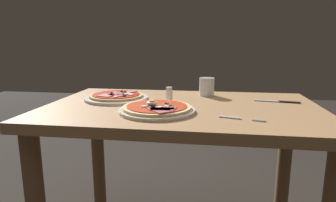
{
  "coord_description": "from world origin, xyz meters",
  "views": [
    {
      "loc": [
        0.12,
        -1.19,
        1.0
      ],
      "look_at": [
        -0.05,
        -0.07,
        0.76
      ],
      "focal_mm": 30.83,
      "sensor_mm": 36.0,
      "label": 1
    }
  ],
  "objects_px": {
    "pizza_foreground": "(157,109)",
    "salt_shaker": "(169,95)",
    "pizza_across_left": "(116,97)",
    "knife": "(280,101)",
    "water_glass_near": "(207,88)",
    "fork": "(238,118)",
    "dining_table": "(182,134)"
  },
  "relations": [
    {
      "from": "pizza_foreground",
      "to": "salt_shaker",
      "type": "distance_m",
      "value": 0.19
    },
    {
      "from": "pizza_across_left",
      "to": "salt_shaker",
      "type": "xyz_separation_m",
      "value": [
        0.25,
        -0.02,
        0.02
      ]
    },
    {
      "from": "pizza_across_left",
      "to": "knife",
      "type": "height_order",
      "value": "pizza_across_left"
    },
    {
      "from": "pizza_foreground",
      "to": "water_glass_near",
      "type": "height_order",
      "value": "water_glass_near"
    },
    {
      "from": "fork",
      "to": "salt_shaker",
      "type": "distance_m",
      "value": 0.38
    },
    {
      "from": "pizza_across_left",
      "to": "fork",
      "type": "relative_size",
      "value": 1.89
    },
    {
      "from": "fork",
      "to": "pizza_across_left",
      "type": "bearing_deg",
      "value": 152.95
    },
    {
      "from": "pizza_foreground",
      "to": "pizza_across_left",
      "type": "xyz_separation_m",
      "value": [
        -0.23,
        0.21,
        -0.0
      ]
    },
    {
      "from": "dining_table",
      "to": "water_glass_near",
      "type": "height_order",
      "value": "water_glass_near"
    },
    {
      "from": "knife",
      "to": "salt_shaker",
      "type": "distance_m",
      "value": 0.49
    },
    {
      "from": "pizza_across_left",
      "to": "water_glass_near",
      "type": "height_order",
      "value": "water_glass_near"
    },
    {
      "from": "dining_table",
      "to": "pizza_foreground",
      "type": "xyz_separation_m",
      "value": [
        -0.08,
        -0.13,
        0.14
      ]
    },
    {
      "from": "pizza_across_left",
      "to": "water_glass_near",
      "type": "bearing_deg",
      "value": 20.23
    },
    {
      "from": "knife",
      "to": "fork",
      "type": "bearing_deg",
      "value": -123.49
    },
    {
      "from": "dining_table",
      "to": "salt_shaker",
      "type": "bearing_deg",
      "value": 138.37
    },
    {
      "from": "pizza_foreground",
      "to": "fork",
      "type": "xyz_separation_m",
      "value": [
        0.3,
        -0.06,
        -0.01
      ]
    },
    {
      "from": "water_glass_near",
      "to": "fork",
      "type": "relative_size",
      "value": 0.57
    },
    {
      "from": "dining_table",
      "to": "knife",
      "type": "height_order",
      "value": "knife"
    },
    {
      "from": "pizza_foreground",
      "to": "water_glass_near",
      "type": "bearing_deg",
      "value": 63.6
    },
    {
      "from": "pizza_foreground",
      "to": "salt_shaker",
      "type": "bearing_deg",
      "value": 84.13
    },
    {
      "from": "water_glass_near",
      "to": "knife",
      "type": "xyz_separation_m",
      "value": [
        0.33,
        -0.11,
        -0.04
      ]
    },
    {
      "from": "fork",
      "to": "salt_shaker",
      "type": "relative_size",
      "value": 2.33
    },
    {
      "from": "pizza_foreground",
      "to": "pizza_across_left",
      "type": "relative_size",
      "value": 1.0
    },
    {
      "from": "pizza_foreground",
      "to": "fork",
      "type": "distance_m",
      "value": 0.31
    },
    {
      "from": "pizza_across_left",
      "to": "fork",
      "type": "height_order",
      "value": "pizza_across_left"
    },
    {
      "from": "pizza_across_left",
      "to": "water_glass_near",
      "type": "distance_m",
      "value": 0.44
    },
    {
      "from": "fork",
      "to": "knife",
      "type": "relative_size",
      "value": 0.8
    },
    {
      "from": "pizza_foreground",
      "to": "water_glass_near",
      "type": "distance_m",
      "value": 0.41
    },
    {
      "from": "water_glass_near",
      "to": "salt_shaker",
      "type": "relative_size",
      "value": 1.33
    },
    {
      "from": "pizza_foreground",
      "to": "pizza_across_left",
      "type": "distance_m",
      "value": 0.32
    },
    {
      "from": "dining_table",
      "to": "pizza_across_left",
      "type": "xyz_separation_m",
      "value": [
        -0.32,
        0.08,
        0.14
      ]
    },
    {
      "from": "dining_table",
      "to": "fork",
      "type": "height_order",
      "value": "fork"
    }
  ]
}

